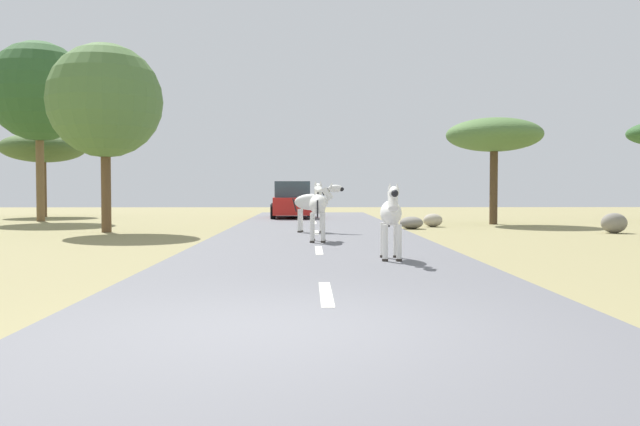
{
  "coord_description": "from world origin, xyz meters",
  "views": [
    {
      "loc": [
        0.21,
        -6.3,
        1.4
      ],
      "look_at": [
        0.49,
        10.69,
        0.78
      ],
      "focal_mm": 36.23,
      "sensor_mm": 36.0,
      "label": 1
    }
  ],
  "objects": [
    {
      "name": "car_0",
      "position": [
        -0.62,
        24.7,
        0.85
      ],
      "size": [
        2.16,
        4.41,
        1.74
      ],
      "rotation": [
        0.0,
        0.0,
        0.04
      ],
      "color": "red",
      "rests_on": "road"
    },
    {
      "name": "zebra_2",
      "position": [
        0.37,
        14.03,
        0.99
      ],
      "size": [
        1.64,
        0.66,
        1.57
      ],
      "rotation": [
        0.0,
        0.0,
        4.49
      ],
      "color": "silver",
      "rests_on": "road"
    },
    {
      "name": "tree_0",
      "position": [
        7.65,
        19.59,
        3.57
      ],
      "size": [
        3.83,
        3.83,
        4.27
      ],
      "color": "#4C3823",
      "rests_on": "ground_plane"
    },
    {
      "name": "zebra_0",
      "position": [
        1.78,
        6.02,
        0.93
      ],
      "size": [
        0.46,
        1.57,
        1.48
      ],
      "rotation": [
        0.0,
        0.0,
        3.09
      ],
      "color": "silver",
      "rests_on": "road"
    },
    {
      "name": "tree_4",
      "position": [
        -13.54,
        27.29,
        3.53
      ],
      "size": [
        4.26,
        4.26,
        4.3
      ],
      "color": "brown",
      "rests_on": "ground_plane"
    },
    {
      "name": "tree_2",
      "position": [
        -11.63,
        22.29,
        5.68
      ],
      "size": [
        4.34,
        4.34,
        7.87
      ],
      "color": "brown",
      "rests_on": "ground_plane"
    },
    {
      "name": "lane_markings",
      "position": [
        0.42,
        -1.0,
        0.05
      ],
      "size": [
        0.16,
        56.0,
        0.01
      ],
      "color": "silver",
      "rests_on": "road"
    },
    {
      "name": "ground_plane",
      "position": [
        0.0,
        0.0,
        0.0
      ],
      "size": [
        90.0,
        90.0,
        0.0
      ],
      "primitive_type": "plane",
      "color": "#8E8456"
    },
    {
      "name": "rock_3",
      "position": [
        4.87,
        17.87,
        0.25
      ],
      "size": [
        0.72,
        0.66,
        0.5
      ],
      "primitive_type": "ellipsoid",
      "color": "#A89E8C",
      "rests_on": "ground_plane"
    },
    {
      "name": "road",
      "position": [
        0.42,
        0.0,
        0.03
      ],
      "size": [
        6.0,
        64.0,
        0.05
      ],
      "primitive_type": "cube",
      "color": "slate",
      "rests_on": "ground_plane"
    },
    {
      "name": "tree_3",
      "position": [
        -6.43,
        14.9,
        4.28
      ],
      "size": [
        3.7,
        3.7,
        6.14
      ],
      "color": "brown",
      "rests_on": "ground_plane"
    },
    {
      "name": "rock_4",
      "position": [
        3.85,
        16.59,
        0.22
      ],
      "size": [
        0.83,
        0.84,
        0.44
      ],
      "primitive_type": "ellipsoid",
      "color": "gray",
      "rests_on": "ground_plane"
    },
    {
      "name": "rock_1",
      "position": [
        10.02,
        14.25,
        0.32
      ],
      "size": [
        0.82,
        0.66,
        0.65
      ],
      "primitive_type": "ellipsoid",
      "color": "gray",
      "rests_on": "ground_plane"
    },
    {
      "name": "zebra_3",
      "position": [
        0.43,
        10.49,
        1.0
      ],
      "size": [
        0.47,
        1.68,
        1.59
      ],
      "rotation": [
        0.0,
        0.0,
        6.26
      ],
      "color": "silver",
      "rests_on": "road"
    }
  ]
}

